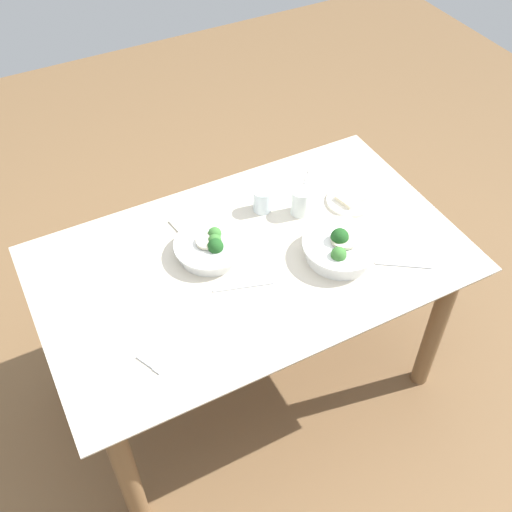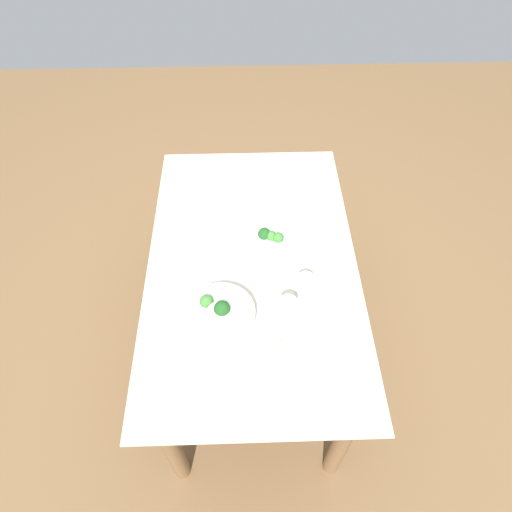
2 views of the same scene
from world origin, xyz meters
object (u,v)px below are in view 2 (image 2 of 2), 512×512
object	(u,v)px
water_glass_center	(287,309)
napkin_folded_upper	(310,244)
bread_side_plate	(280,363)
table_knife_right	(228,248)
broccoli_bowl_far	(271,237)
fork_by_far_bowl	(336,347)
table_knife_left	(180,361)
water_glass_side	(305,285)
fork_by_near_bowl	(198,188)
broccoli_bowl_near	(219,315)

from	to	relation	value
water_glass_center	napkin_folded_upper	size ratio (longest dim) A/B	0.62
bread_side_plate	table_knife_right	distance (m)	0.58
broccoli_bowl_far	napkin_folded_upper	world-z (taller)	broccoli_bowl_far
fork_by_far_bowl	table_knife_left	distance (m)	0.57
bread_side_plate	water_glass_side	distance (m)	0.33
bread_side_plate	water_glass_side	size ratio (longest dim) A/B	2.00
table_knife_left	table_knife_right	size ratio (longest dim) A/B	0.95
water_glass_side	fork_by_near_bowl	bearing A→B (deg)	-143.40
broccoli_bowl_far	table_knife_right	size ratio (longest dim) A/B	1.24
broccoli_bowl_far	table_knife_right	bearing A→B (deg)	-81.74
bread_side_plate	fork_by_far_bowl	bearing A→B (deg)	105.80
bread_side_plate	table_knife_left	xyz separation A→B (m)	(-0.02, -0.36, -0.01)
water_glass_side	table_knife_right	world-z (taller)	water_glass_side
water_glass_center	napkin_folded_upper	world-z (taller)	water_glass_center
fork_by_near_bowl	broccoli_bowl_near	bearing A→B (deg)	73.69
broccoli_bowl_near	table_knife_right	bearing A→B (deg)	175.98
water_glass_center	water_glass_side	world-z (taller)	water_glass_center
broccoli_bowl_far	fork_by_far_bowl	bearing A→B (deg)	22.18
fork_by_near_bowl	broccoli_bowl_far	bearing A→B (deg)	108.02
water_glass_side	fork_by_near_bowl	xyz separation A→B (m)	(-0.61, -0.46, -0.04)
water_glass_center	table_knife_right	distance (m)	0.42
broccoli_bowl_far	water_glass_center	bearing A→B (deg)	6.06
broccoli_bowl_far	napkin_folded_upper	distance (m)	0.17
broccoli_bowl_far	fork_by_near_bowl	size ratio (longest dim) A/B	2.75
broccoli_bowl_far	fork_by_near_bowl	world-z (taller)	broccoli_bowl_far
table_knife_right	napkin_folded_upper	world-z (taller)	napkin_folded_upper
fork_by_far_bowl	napkin_folded_upper	size ratio (longest dim) A/B	0.48
table_knife_right	napkin_folded_upper	size ratio (longest dim) A/B	1.22
bread_side_plate	napkin_folded_upper	xyz separation A→B (m)	(-0.55, 0.16, -0.01)
broccoli_bowl_near	napkin_folded_upper	world-z (taller)	broccoli_bowl_near
table_knife_left	table_knife_right	world-z (taller)	same
fork_by_far_bowl	broccoli_bowl_far	bearing A→B (deg)	158.02
fork_by_far_bowl	napkin_folded_upper	distance (m)	0.50
broccoli_bowl_near	water_glass_side	xyz separation A→B (m)	(-0.12, 0.33, 0.01)
fork_by_far_bowl	fork_by_near_bowl	bearing A→B (deg)	168.10
water_glass_center	water_glass_side	xyz separation A→B (m)	(-0.12, 0.08, -0.01)
table_knife_left	napkin_folded_upper	distance (m)	0.75
fork_by_near_bowl	table_knife_left	world-z (taller)	same
bread_side_plate	water_glass_center	world-z (taller)	water_glass_center
table_knife_right	fork_by_far_bowl	bearing A→B (deg)	-123.76
bread_side_plate	fork_by_far_bowl	xyz separation A→B (m)	(-0.06, 0.21, -0.01)
water_glass_side	table_knife_left	xyz separation A→B (m)	(0.29, -0.47, -0.04)
fork_by_far_bowl	napkin_folded_upper	world-z (taller)	napkin_folded_upper
broccoli_bowl_near	table_knife_left	size ratio (longest dim) A/B	1.40
fork_by_far_bowl	fork_by_near_bowl	xyz separation A→B (m)	(-0.87, -0.55, 0.00)
broccoli_bowl_near	water_glass_center	xyz separation A→B (m)	(-0.01, 0.25, 0.01)
broccoli_bowl_near	water_glass_center	bearing A→B (deg)	91.85
broccoli_bowl_far	water_glass_center	size ratio (longest dim) A/B	2.44
broccoli_bowl_far	water_glass_side	size ratio (longest dim) A/B	2.81
broccoli_bowl_far	broccoli_bowl_near	distance (m)	0.44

